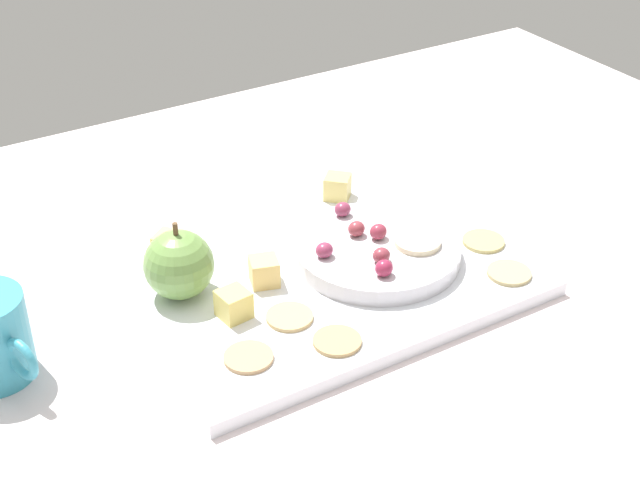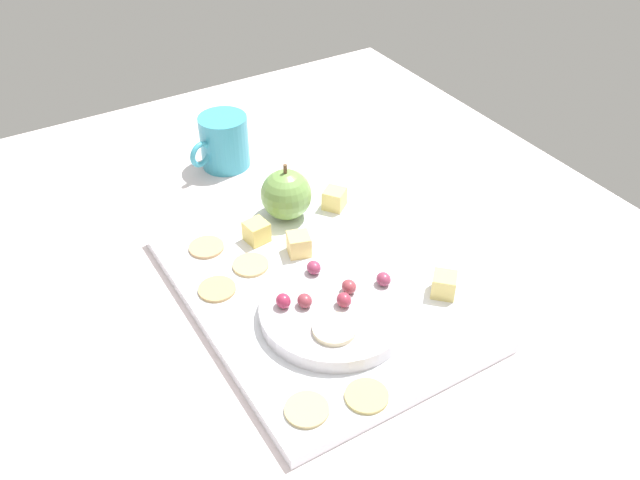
# 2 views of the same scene
# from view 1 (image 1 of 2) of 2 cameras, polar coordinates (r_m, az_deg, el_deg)

# --- Properties ---
(table) EXTENTS (1.27, 0.90, 0.04)m
(table) POSITION_cam_1_polar(r_m,az_deg,el_deg) (1.00, 1.64, -1.76)
(table) COLOR silver
(table) RESTS_ON ground
(platter) EXTENTS (0.39, 0.28, 0.02)m
(platter) POSITION_cam_1_polar(r_m,az_deg,el_deg) (0.95, 0.28, -2.29)
(platter) COLOR white
(platter) RESTS_ON table
(serving_dish) EXTENTS (0.17, 0.17, 0.02)m
(serving_dish) POSITION_cam_1_polar(r_m,az_deg,el_deg) (0.96, 3.51, -0.67)
(serving_dish) COLOR silver
(serving_dish) RESTS_ON platter
(apple_whole) EXTENTS (0.07, 0.07, 0.07)m
(apple_whole) POSITION_cam_1_polar(r_m,az_deg,el_deg) (0.90, -8.63, -1.50)
(apple_whole) COLOR #709B4C
(apple_whole) RESTS_ON platter
(apple_stem) EXTENTS (0.01, 0.01, 0.01)m
(apple_stem) POSITION_cam_1_polar(r_m,az_deg,el_deg) (0.88, -8.84, 0.68)
(apple_stem) COLOR brown
(apple_stem) RESTS_ON apple_whole
(cheese_cube_0) EXTENTS (0.03, 0.03, 0.03)m
(cheese_cube_0) POSITION_cam_1_polar(r_m,az_deg,el_deg) (0.88, -5.30, -3.94)
(cheese_cube_0) COLOR #EED56B
(cheese_cube_0) RESTS_ON platter
(cheese_cube_1) EXTENTS (0.04, 0.04, 0.03)m
(cheese_cube_1) POSITION_cam_1_polar(r_m,az_deg,el_deg) (0.97, -9.21, -0.37)
(cheese_cube_1) COLOR #F1D174
(cheese_cube_1) RESTS_ON platter
(cheese_cube_2) EXTENTS (0.03, 0.03, 0.03)m
(cheese_cube_2) POSITION_cam_1_polar(r_m,az_deg,el_deg) (0.92, -3.43, -1.92)
(cheese_cube_2) COLOR #F0C975
(cheese_cube_2) RESTS_ON platter
(cheese_cube_3) EXTENTS (0.04, 0.04, 0.03)m
(cheese_cube_3) POSITION_cam_1_polar(r_m,az_deg,el_deg) (1.06, 1.08, 3.27)
(cheese_cube_3) COLOR #E1C96D
(cheese_cube_3) RESTS_ON platter
(cracker_0) EXTENTS (0.04, 0.04, 0.00)m
(cracker_0) POSITION_cam_1_polar(r_m,az_deg,el_deg) (0.85, 1.06, -6.20)
(cracker_0) COLOR tan
(cracker_0) RESTS_ON platter
(cracker_1) EXTENTS (0.04, 0.04, 0.00)m
(cracker_1) POSITION_cam_1_polar(r_m,az_deg,el_deg) (0.95, 11.49, -1.99)
(cracker_1) COLOR tan
(cracker_1) RESTS_ON platter
(cracker_2) EXTENTS (0.04, 0.04, 0.00)m
(cracker_2) POSITION_cam_1_polar(r_m,az_deg,el_deg) (0.88, -1.87, -4.72)
(cracker_2) COLOR tan
(cracker_2) RESTS_ON platter
(cracker_3) EXTENTS (0.04, 0.04, 0.00)m
(cracker_3) POSITION_cam_1_polar(r_m,az_deg,el_deg) (0.83, -4.40, -7.17)
(cracker_3) COLOR tan
(cracker_3) RESTS_ON platter
(cracker_4) EXTENTS (0.04, 0.04, 0.00)m
(cracker_4) POSITION_cam_1_polar(r_m,az_deg,el_deg) (1.00, 9.97, -0.07)
(cracker_4) COLOR tan
(cracker_4) RESTS_ON platter
(grape_0) EXTENTS (0.02, 0.02, 0.02)m
(grape_0) POSITION_cam_1_polar(r_m,az_deg,el_deg) (0.96, 2.09, 0.64)
(grape_0) COLOR #963A43
(grape_0) RESTS_ON serving_dish
(grape_1) EXTENTS (0.02, 0.02, 0.02)m
(grape_1) POSITION_cam_1_polar(r_m,az_deg,el_deg) (0.92, 3.77, -0.94)
(grape_1) COLOR #8C3642
(grape_1) RESTS_ON serving_dish
(grape_2) EXTENTS (0.02, 0.02, 0.02)m
(grape_2) POSITION_cam_1_polar(r_m,az_deg,el_deg) (0.93, 0.27, -0.62)
(grape_2) COLOR #943555
(grape_2) RESTS_ON serving_dish
(grape_3) EXTENTS (0.02, 0.02, 0.02)m
(grape_3) POSITION_cam_1_polar(r_m,az_deg,el_deg) (0.90, 3.93, -1.73)
(grape_3) COLOR #9B2747
(grape_3) RESTS_ON serving_dish
(grape_4) EXTENTS (0.02, 0.02, 0.02)m
(grape_4) POSITION_cam_1_polar(r_m,az_deg,el_deg) (0.96, 3.59, 0.51)
(grape_4) COLOR #963144
(grape_4) RESTS_ON serving_dish
(grape_5) EXTENTS (0.02, 0.02, 0.02)m
(grape_5) POSITION_cam_1_polar(r_m,az_deg,el_deg) (0.99, 1.40, 1.89)
(grape_5) COLOR #913653
(grape_5) RESTS_ON serving_dish
(apple_slice_0) EXTENTS (0.05, 0.05, 0.01)m
(apple_slice_0) POSITION_cam_1_polar(r_m,az_deg,el_deg) (0.95, 5.99, -0.11)
(apple_slice_0) COLOR beige
(apple_slice_0) RESTS_ON serving_dish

